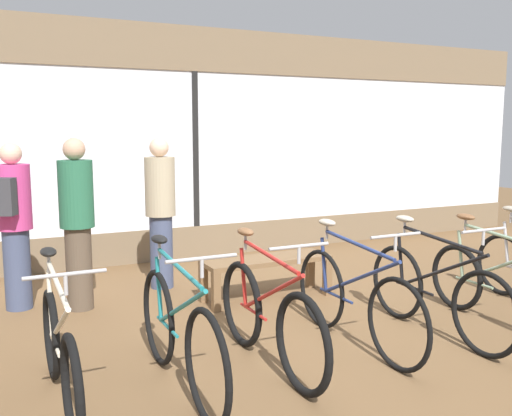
# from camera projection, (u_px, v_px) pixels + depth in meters

# --- Properties ---
(ground_plane) EXTENTS (24.00, 24.00, 0.00)m
(ground_plane) POSITION_uv_depth(u_px,v_px,m) (335.00, 337.00, 5.02)
(ground_plane) COLOR brown
(shop_back_wall) EXTENTS (12.00, 0.08, 3.20)m
(shop_back_wall) POSITION_uv_depth(u_px,v_px,m) (195.00, 142.00, 7.94)
(shop_back_wall) COLOR #7A664C
(shop_back_wall) RESTS_ON ground_plane
(bicycle_far_left) EXTENTS (0.46, 1.67, 1.01)m
(bicycle_far_left) POSITION_uv_depth(u_px,v_px,m) (60.00, 352.00, 3.73)
(bicycle_far_left) COLOR black
(bicycle_far_left) RESTS_ON ground_plane
(bicycle_left) EXTENTS (0.46, 1.78, 1.05)m
(bicycle_left) POSITION_uv_depth(u_px,v_px,m) (179.00, 333.00, 3.97)
(bicycle_left) COLOR black
(bicycle_left) RESTS_ON ground_plane
(bicycle_center_left) EXTENTS (0.46, 1.72, 1.04)m
(bicycle_center_left) POSITION_uv_depth(u_px,v_px,m) (268.00, 317.00, 4.35)
(bicycle_center_left) COLOR black
(bicycle_center_left) RESTS_ON ground_plane
(bicycle_center) EXTENTS (0.46, 1.79, 1.04)m
(bicycle_center) POSITION_uv_depth(u_px,v_px,m) (355.00, 299.00, 4.77)
(bicycle_center) COLOR black
(bicycle_center) RESTS_ON ground_plane
(bicycle_center_right) EXTENTS (0.46, 1.78, 1.04)m
(bicycle_center_right) POSITION_uv_depth(u_px,v_px,m) (436.00, 292.00, 5.03)
(bicycle_center_right) COLOR black
(bicycle_center_right) RESTS_ON ground_plane
(bicycle_right) EXTENTS (0.46, 1.67, 1.02)m
(bicycle_right) POSITION_uv_depth(u_px,v_px,m) (496.00, 285.00, 5.31)
(bicycle_right) COLOR black
(bicycle_right) RESTS_ON ground_plane
(display_bench) EXTENTS (1.40, 0.44, 0.45)m
(display_bench) POSITION_uv_depth(u_px,v_px,m) (267.00, 265.00, 6.12)
(display_bench) COLOR brown
(display_bench) RESTS_ON ground_plane
(customer_near_rack) EXTENTS (0.48, 0.48, 1.72)m
(customer_near_rack) POSITION_uv_depth(u_px,v_px,m) (161.00, 210.00, 6.48)
(customer_near_rack) COLOR #424C6B
(customer_near_rack) RESTS_ON ground_plane
(customer_by_window) EXTENTS (0.41, 0.41, 1.73)m
(customer_by_window) POSITION_uv_depth(u_px,v_px,m) (77.00, 220.00, 5.69)
(customer_by_window) COLOR brown
(customer_by_window) RESTS_ON ground_plane
(customer_mid_floor) EXTENTS (0.48, 0.56, 1.68)m
(customer_mid_floor) POSITION_uv_depth(u_px,v_px,m) (14.00, 221.00, 5.68)
(customer_mid_floor) COLOR #424C6B
(customer_mid_floor) RESTS_ON ground_plane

